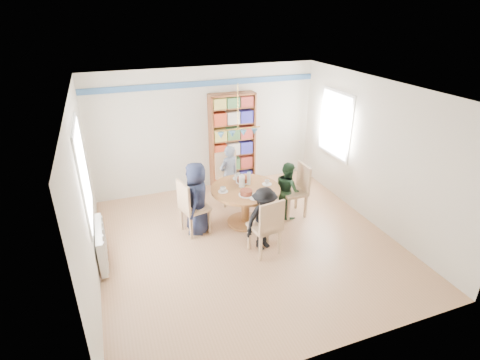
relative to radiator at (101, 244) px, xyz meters
name	(u,v)px	position (x,y,z in m)	size (l,w,h in m)	color
ground	(248,242)	(2.42, -0.30, -0.35)	(5.00, 5.00, 0.00)	tan
room_shell	(217,141)	(2.16, 0.57, 1.30)	(5.00, 5.00, 5.00)	white
radiator	(101,244)	(0.00, 0.00, 0.00)	(0.12, 1.00, 0.60)	silver
dining_table	(245,197)	(2.61, 0.34, 0.21)	(1.30, 1.30, 0.75)	#965631
chair_left	(190,205)	(1.56, 0.36, 0.23)	(0.56, 0.56, 1.05)	tan
chair_right	(297,188)	(3.70, 0.31, 0.23)	(0.47, 0.47, 1.05)	tan
chair_far	(228,175)	(2.61, 1.35, 0.23)	(0.50, 0.50, 1.06)	tan
chair_near	(267,225)	(2.59, -0.72, 0.22)	(0.52, 0.52, 1.04)	tan
person_left	(197,198)	(1.69, 0.38, 0.33)	(0.67, 0.43, 1.36)	#171C32
person_right	(287,189)	(3.50, 0.35, 0.21)	(0.55, 0.43, 1.12)	#19331F
person_far	(229,175)	(2.60, 1.25, 0.28)	(0.46, 0.30, 1.27)	gray
person_near	(264,219)	(2.61, -0.53, 0.22)	(0.74, 0.43, 1.15)	black
bookshelf	(232,142)	(2.95, 2.04, 0.70)	(1.02, 0.31, 2.14)	brown
tableware	(244,185)	(2.59, 0.36, 0.46)	(1.06, 1.06, 0.28)	white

